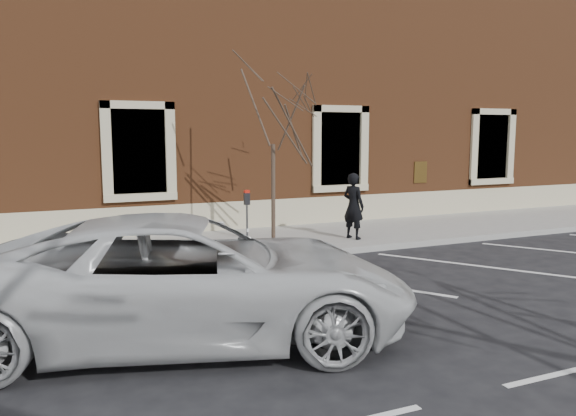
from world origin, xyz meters
name	(u,v)px	position (x,y,z in m)	size (l,w,h in m)	color
ground	(298,258)	(0.00, 0.00, 0.00)	(120.00, 120.00, 0.00)	#28282B
sidewalk_near	(270,241)	(0.00, 1.75, 0.07)	(40.00, 3.50, 0.15)	#A9A59E
curb_near	(299,255)	(0.00, -0.05, 0.07)	(40.00, 0.12, 0.15)	#9E9E99
parking_stripes	(345,281)	(0.00, -2.20, 0.00)	(28.00, 4.40, 0.01)	silver
building_civic	(206,100)	(0.00, 7.74, 4.00)	(40.00, 8.62, 8.00)	brown
man	(353,206)	(1.98, 0.90, 1.01)	(0.63, 0.41, 1.72)	black
parking_meter	(247,209)	(-1.03, 0.63, 1.14)	(0.13, 0.10, 1.42)	#595B60
tree_grate	(273,244)	(-0.21, 1.02, 0.16)	(1.11, 1.11, 0.03)	#462816
sapling	(273,116)	(-0.21, 1.02, 3.29)	(2.69, 2.69, 4.49)	#4C3C2E
white_truck	(188,278)	(-3.55, -4.03, 0.88)	(2.91, 6.31, 1.75)	silver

